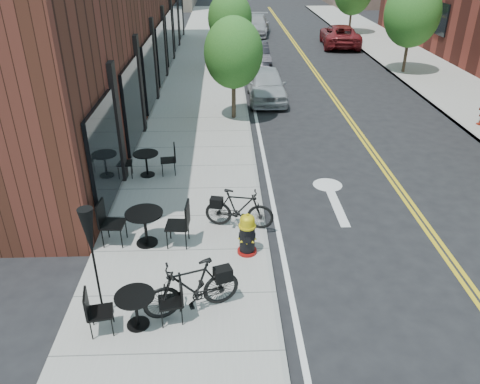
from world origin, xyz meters
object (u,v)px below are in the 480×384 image
object	(u,v)px
bicycle_left	(192,287)
patio_umbrella	(90,241)
parked_car_b	(255,55)
bistro_set_a	(145,223)
parked_car_far	(340,35)
bicycle_right	(239,209)
fire_hydrant	(247,234)
parked_car_c	(255,25)
parked_car_a	(266,85)
bistro_set_b	(136,306)
bistro_set_c	(146,161)

from	to	relation	value
bicycle_left	patio_umbrella	xyz separation A→B (m)	(-1.68, -0.02, 1.07)
patio_umbrella	parked_car_b	distance (m)	20.12
bistro_set_a	patio_umbrella	distance (m)	2.58
bicycle_left	parked_car_far	xyz separation A→B (m)	(8.47, 25.53, 0.03)
bicycle_left	parked_car_b	xyz separation A→B (m)	(2.42, 19.65, 0.00)
bicycle_right	parked_car_b	world-z (taller)	parked_car_b
patio_umbrella	parked_car_b	world-z (taller)	patio_umbrella
fire_hydrant	bicycle_left	size ratio (longest dim) A/B	0.55
parked_car_c	parked_car_a	bearing A→B (deg)	-84.25
bicycle_right	patio_umbrella	bearing A→B (deg)	149.26
bistro_set_a	patio_umbrella	xyz separation A→B (m)	(-0.50, -2.29, 1.09)
fire_hydrant	bistro_set_b	bearing A→B (deg)	-129.34
parked_car_a	parked_car_b	distance (m)	6.04
bicycle_left	bistro_set_b	xyz separation A→B (m)	(-0.98, -0.35, -0.10)
patio_umbrella	parked_car_b	bearing A→B (deg)	78.23
fire_hydrant	parked_car_b	distance (m)	17.87
bicycle_left	bistro_set_a	bearing A→B (deg)	-171.68
bistro_set_c	parked_car_c	xyz separation A→B (m)	(4.76, 24.26, 0.12)
parked_car_c	parked_car_far	world-z (taller)	parked_car_far
parked_car_a	parked_car_c	size ratio (longest dim) A/B	0.84
bicycle_right	bicycle_left	bearing A→B (deg)	172.95
fire_hydrant	patio_umbrella	bearing A→B (deg)	-142.01
fire_hydrant	parked_car_c	distance (m)	28.35
bistro_set_c	parked_car_b	bearing A→B (deg)	65.71
bicycle_right	parked_car_far	distance (m)	23.84
parked_car_c	patio_umbrella	bearing A→B (deg)	-91.27
parked_car_far	bicycle_left	bearing A→B (deg)	77.33
bistro_set_b	parked_car_b	world-z (taller)	parked_car_b
patio_umbrella	parked_car_c	xyz separation A→B (m)	(4.78, 30.13, -1.04)
fire_hydrant	parked_car_a	bearing A→B (deg)	87.51
bicycle_left	parked_car_b	distance (m)	19.80
bistro_set_a	bicycle_right	bearing A→B (deg)	20.44
bicycle_right	patio_umbrella	world-z (taller)	patio_umbrella
parked_car_b	bistro_set_c	bearing A→B (deg)	-108.04
fire_hydrant	parked_car_b	xyz separation A→B (m)	(1.32, 17.82, 0.08)
bicycle_right	parked_car_a	xyz separation A→B (m)	(1.56, 10.70, 0.07)
bicycle_left	bistro_set_c	world-z (taller)	bicycle_left
bistro_set_c	bistro_set_b	bearing A→B (deg)	-91.47
bistro_set_b	parked_car_c	xyz separation A→B (m)	(4.08, 30.46, 0.13)
parked_car_a	parked_car_far	bearing A→B (deg)	63.41
parked_car_b	parked_car_c	distance (m)	10.49
parked_car_far	parked_car_a	bearing A→B (deg)	69.20
fire_hydrant	parked_car_c	xyz separation A→B (m)	(1.99, 28.28, 0.10)
patio_umbrella	parked_car_b	xyz separation A→B (m)	(4.10, 19.67, -1.07)
parked_car_b	parked_car_c	xyz separation A→B (m)	(0.68, 10.46, 0.03)
bistro_set_a	parked_car_b	bearing A→B (deg)	82.27
bistro_set_b	parked_car_far	xyz separation A→B (m)	(9.45, 25.88, 0.14)
bistro_set_b	parked_car_a	bearing A→B (deg)	64.99
bicycle_right	parked_car_far	size ratio (longest dim) A/B	0.33
parked_car_a	parked_car_b	xyz separation A→B (m)	(-0.10, 6.04, -0.02)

